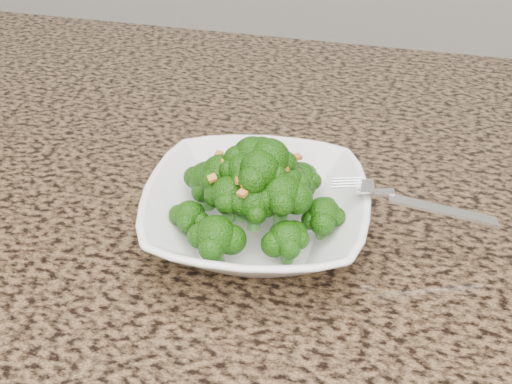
% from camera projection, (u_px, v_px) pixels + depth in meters
% --- Properties ---
extents(granite_counter, '(1.64, 1.04, 0.03)m').
position_uv_depth(granite_counter, '(179.00, 262.00, 0.60)').
color(granite_counter, brown).
rests_on(granite_counter, cabinet).
extents(bowl, '(0.23, 0.23, 0.05)m').
position_uv_depth(bowl, '(256.00, 214.00, 0.59)').
color(bowl, white).
rests_on(bowl, granite_counter).
extents(broccoli_pile, '(0.18, 0.18, 0.06)m').
position_uv_depth(broccoli_pile, '(256.00, 162.00, 0.56)').
color(broccoli_pile, '#194D08').
rests_on(broccoli_pile, bowl).
extents(garlic_topping, '(0.11, 0.11, 0.01)m').
position_uv_depth(garlic_topping, '(256.00, 127.00, 0.54)').
color(garlic_topping, '#C27E2F').
rests_on(garlic_topping, broccoli_pile).
extents(fork, '(0.16, 0.05, 0.01)m').
position_uv_depth(fork, '(387.00, 193.00, 0.56)').
color(fork, silver).
rests_on(fork, bowl).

